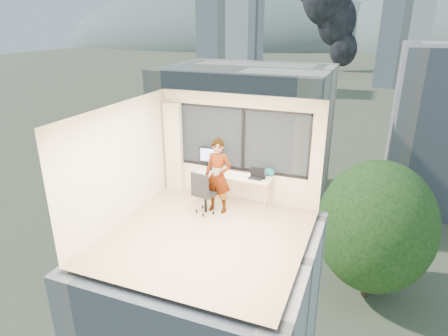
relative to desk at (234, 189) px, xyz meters
The scene contains 24 objects.
floor 1.70m from the desk, 90.00° to the right, with size 4.00×4.00×0.01m, color #D0A787.
ceiling 2.78m from the desk, 90.00° to the right, with size 4.00×4.00×0.01m, color white.
wall_front 3.78m from the desk, 90.00° to the right, with size 4.00×0.01×2.60m, color beige.
wall_left 2.76m from the desk, 140.31° to the right, with size 0.01×4.00×2.60m, color beige.
wall_right 2.76m from the desk, 39.69° to the right, with size 0.01×4.00×2.60m, color beige.
window_wall 1.20m from the desk, 81.63° to the left, with size 3.30×0.16×1.55m, color black, non-canonical shape.
curtain 1.90m from the desk, behind, with size 0.45×0.14×2.30m, color beige.
desk is the anchor object (origin of this frame).
chair 0.84m from the desk, 122.63° to the right, with size 0.53×0.53×1.05m, color black, non-canonical shape.
person 0.74m from the desk, 112.14° to the right, with size 0.63×0.42×1.74m, color #2D2D33.
monitor 0.95m from the desk, 168.35° to the left, with size 0.56×0.12×0.56m, color black, non-canonical shape.
game_console 0.61m from the desk, 154.50° to the left, with size 0.28×0.24×0.07m, color white.
laptop 0.73m from the desk, ahead, with size 0.33×0.35×0.21m, color black, non-canonical shape.
cellphone 0.61m from the desk, ahead, with size 0.11×0.05×0.01m, color black.
pen_cup 0.86m from the desk, ahead, with size 0.08×0.08×0.10m, color black.
handbag 0.95m from the desk, 14.42° to the left, with size 0.26×0.13×0.20m, color #0D4E42.
exterior_ground 119.21m from the desk, 90.00° to the left, with size 400.00×400.00×0.04m, color #515B3D.
near_bldg_a 30.64m from the desk, 107.62° to the left, with size 16.00×12.00×14.00m, color beige.
far_tower_a 99.69m from the desk, 110.55° to the left, with size 14.00×14.00×28.00m, color silver.
far_tower_b 118.61m from the desk, 86.13° to the left, with size 13.00×13.00×30.00m, color silver.
far_tower_d 160.05m from the desk, 112.02° to the left, with size 16.00×14.00×22.00m, color silver.
hill_a 340.51m from the desk, 110.65° to the left, with size 288.00×216.00×90.00m, color slate.
tree_a 27.88m from the desk, 128.19° to the left, with size 7.00×7.00×8.00m, color #1B4416, non-canonical shape.
tree_b 19.51m from the desk, 76.24° to the left, with size 7.60×7.60×9.00m, color #1B4416, non-canonical shape.
Camera 1 is at (2.88, -6.33, 4.18)m, focal length 30.92 mm.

